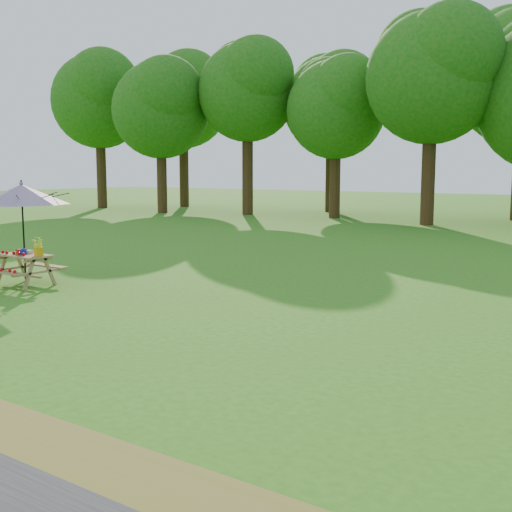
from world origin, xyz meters
The scene contains 7 objects.
ground centered at (0.00, 0.00, 0.00)m, with size 120.00×120.00×0.00m, color #306F15.
treeline centered at (0.00, 22.00, 8.00)m, with size 60.00×12.00×16.00m, color #115E10, non-canonical shape.
picnic_table centered at (-4.45, 2.23, 0.33)m, with size 1.20×1.32×0.67m.
patio_umbrella centered at (-4.45, 2.23, 1.95)m, with size 2.08×2.08×2.25m.
produce_bins centered at (-4.50, 2.24, 0.72)m, with size 0.37×0.35×0.13m.
tomatoes_row centered at (-4.60, 2.05, 0.71)m, with size 0.77×0.13×0.07m, color red, non-canonical shape.
flower_bucket centered at (-3.98, 2.24, 0.89)m, with size 0.32×0.30×0.42m.
Camera 1 is at (7.35, -6.10, 2.47)m, focal length 45.00 mm.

